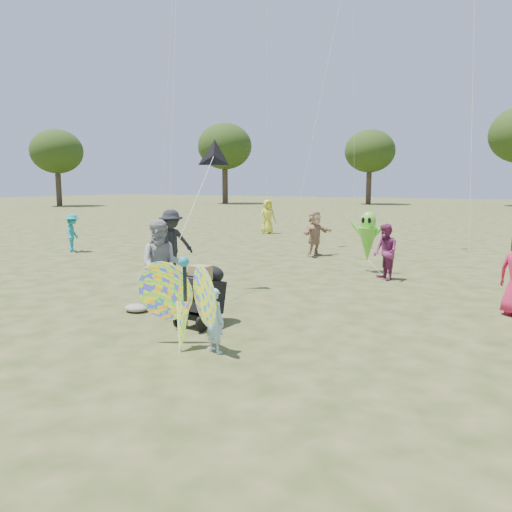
{
  "coord_description": "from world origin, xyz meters",
  "views": [
    {
      "loc": [
        4.69,
        -6.89,
        2.52
      ],
      "look_at": [
        -0.2,
        1.5,
        1.1
      ],
      "focal_mm": 35.0,
      "sensor_mm": 36.0,
      "label": 1
    }
  ],
  "objects_px": {
    "child_girl": "(215,320)",
    "crowd_b": "(171,242)",
    "crowd_d": "(315,233)",
    "crowd_i": "(73,233)",
    "crowd_e": "(385,252)",
    "butterfly_kite": "(183,304)",
    "jogging_stroller": "(204,291)",
    "alien_kite": "(368,239)",
    "adult_man": "(162,265)",
    "crowd_g": "(268,217)"
  },
  "relations": [
    {
      "from": "butterfly_kite",
      "to": "jogging_stroller",
      "type": "bearing_deg",
      "value": 112.52
    },
    {
      "from": "child_girl",
      "to": "crowd_e",
      "type": "relative_size",
      "value": 0.67
    },
    {
      "from": "crowd_i",
      "to": "butterfly_kite",
      "type": "bearing_deg",
      "value": -157.82
    },
    {
      "from": "child_girl",
      "to": "crowd_g",
      "type": "bearing_deg",
      "value": -47.89
    },
    {
      "from": "crowd_g",
      "to": "adult_man",
      "type": "bearing_deg",
      "value": -121.53
    },
    {
      "from": "jogging_stroller",
      "to": "butterfly_kite",
      "type": "bearing_deg",
      "value": -64.55
    },
    {
      "from": "child_girl",
      "to": "alien_kite",
      "type": "relative_size",
      "value": 0.57
    },
    {
      "from": "crowd_e",
      "to": "crowd_b",
      "type": "bearing_deg",
      "value": -111.11
    },
    {
      "from": "crowd_e",
      "to": "alien_kite",
      "type": "distance_m",
      "value": 1.16
    },
    {
      "from": "crowd_i",
      "to": "child_girl",
      "type": "bearing_deg",
      "value": -156.26
    },
    {
      "from": "adult_man",
      "to": "crowd_g",
      "type": "relative_size",
      "value": 1.05
    },
    {
      "from": "child_girl",
      "to": "crowd_b",
      "type": "height_order",
      "value": "crowd_b"
    },
    {
      "from": "alien_kite",
      "to": "adult_man",
      "type": "bearing_deg",
      "value": -109.9
    },
    {
      "from": "butterfly_kite",
      "to": "crowd_g",
      "type": "bearing_deg",
      "value": 114.78
    },
    {
      "from": "child_girl",
      "to": "crowd_g",
      "type": "xyz_separation_m",
      "value": [
        -7.97,
        16.06,
        0.36
      ]
    },
    {
      "from": "adult_man",
      "to": "jogging_stroller",
      "type": "distance_m",
      "value": 1.48
    },
    {
      "from": "child_girl",
      "to": "butterfly_kite",
      "type": "relative_size",
      "value": 0.57
    },
    {
      "from": "adult_man",
      "to": "crowd_d",
      "type": "bearing_deg",
      "value": 58.78
    },
    {
      "from": "adult_man",
      "to": "butterfly_kite",
      "type": "distance_m",
      "value": 2.53
    },
    {
      "from": "crowd_b",
      "to": "crowd_g",
      "type": "height_order",
      "value": "crowd_b"
    },
    {
      "from": "crowd_b",
      "to": "crowd_d",
      "type": "bearing_deg",
      "value": 15.21
    },
    {
      "from": "child_girl",
      "to": "crowd_b",
      "type": "relative_size",
      "value": 0.55
    },
    {
      "from": "jogging_stroller",
      "to": "butterfly_kite",
      "type": "distance_m",
      "value": 1.31
    },
    {
      "from": "crowd_g",
      "to": "butterfly_kite",
      "type": "distance_m",
      "value": 17.77
    },
    {
      "from": "adult_man",
      "to": "jogging_stroller",
      "type": "height_order",
      "value": "adult_man"
    },
    {
      "from": "crowd_d",
      "to": "crowd_e",
      "type": "distance_m",
      "value": 4.58
    },
    {
      "from": "adult_man",
      "to": "alien_kite",
      "type": "distance_m",
      "value": 6.57
    },
    {
      "from": "alien_kite",
      "to": "jogging_stroller",
      "type": "bearing_deg",
      "value": -97.36
    },
    {
      "from": "child_girl",
      "to": "crowd_i",
      "type": "xyz_separation_m",
      "value": [
        -10.89,
        6.48,
        0.21
      ]
    },
    {
      "from": "crowd_d",
      "to": "crowd_i",
      "type": "distance_m",
      "value": 8.87
    },
    {
      "from": "child_girl",
      "to": "adult_man",
      "type": "relative_size",
      "value": 0.55
    },
    {
      "from": "child_girl",
      "to": "crowd_b",
      "type": "distance_m",
      "value": 6.72
    },
    {
      "from": "crowd_i",
      "to": "jogging_stroller",
      "type": "relative_size",
      "value": 1.29
    },
    {
      "from": "crowd_d",
      "to": "crowd_e",
      "type": "relative_size",
      "value": 1.07
    },
    {
      "from": "crowd_b",
      "to": "alien_kite",
      "type": "distance_m",
      "value": 5.51
    },
    {
      "from": "crowd_b",
      "to": "crowd_i",
      "type": "xyz_separation_m",
      "value": [
        -6.14,
        1.75,
        -0.2
      ]
    },
    {
      "from": "crowd_e",
      "to": "crowd_g",
      "type": "relative_size",
      "value": 0.87
    },
    {
      "from": "butterfly_kite",
      "to": "crowd_d",
      "type": "bearing_deg",
      "value": 102.51
    },
    {
      "from": "crowd_e",
      "to": "crowd_i",
      "type": "distance_m",
      "value": 11.49
    },
    {
      "from": "crowd_b",
      "to": "butterfly_kite",
      "type": "height_order",
      "value": "crowd_b"
    },
    {
      "from": "crowd_g",
      "to": "crowd_d",
      "type": "bearing_deg",
      "value": -101.74
    },
    {
      "from": "child_girl",
      "to": "adult_man",
      "type": "xyz_separation_m",
      "value": [
        -2.4,
        1.6,
        0.41
      ]
    },
    {
      "from": "crowd_e",
      "to": "child_girl",
      "type": "bearing_deg",
      "value": -48.38
    },
    {
      "from": "crowd_e",
      "to": "butterfly_kite",
      "type": "relative_size",
      "value": 0.85
    },
    {
      "from": "butterfly_kite",
      "to": "adult_man",
      "type": "bearing_deg",
      "value": 138.17
    },
    {
      "from": "adult_man",
      "to": "butterfly_kite",
      "type": "relative_size",
      "value": 1.04
    },
    {
      "from": "crowd_d",
      "to": "crowd_i",
      "type": "relative_size",
      "value": 1.12
    },
    {
      "from": "crowd_g",
      "to": "alien_kite",
      "type": "xyz_separation_m",
      "value": [
        7.81,
        -8.28,
        0.11
      ]
    },
    {
      "from": "adult_man",
      "to": "crowd_b",
      "type": "distance_m",
      "value": 3.91
    },
    {
      "from": "crowd_d",
      "to": "child_girl",
      "type": "bearing_deg",
      "value": -149.74
    }
  ]
}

